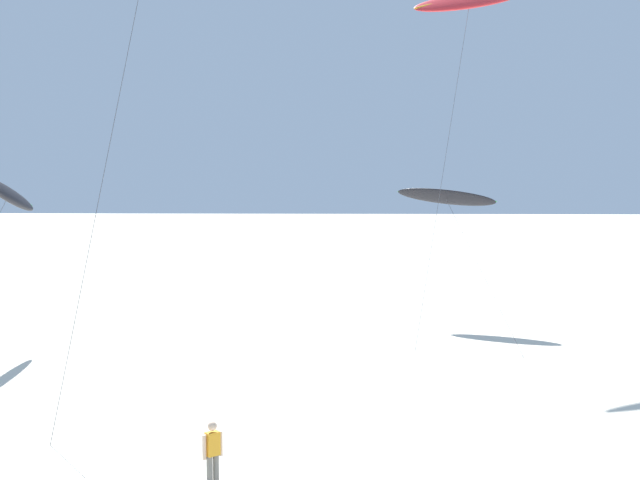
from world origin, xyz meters
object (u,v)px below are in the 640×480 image
at_px(flying_kite_4, 470,0).
at_px(flying_kite_3, 8,194).
at_px(person_far_watcher, 213,454).
at_px(flying_kite_1, 446,197).

bearing_deg(flying_kite_4, flying_kite_3, -160.97).
relative_size(flying_kite_4, person_far_watcher, 10.15).
relative_size(flying_kite_1, flying_kite_4, 0.61).
distance_m(flying_kite_1, flying_kite_4, 9.60).
height_order(flying_kite_1, person_far_watcher, flying_kite_1).
xyz_separation_m(flying_kite_1, person_far_watcher, (-7.90, -22.62, -5.17)).
xyz_separation_m(flying_kite_3, flying_kite_4, (20.06, 6.92, 9.25)).
distance_m(flying_kite_1, flying_kite_3, 20.42).
bearing_deg(flying_kite_4, flying_kite_1, 159.14).
relative_size(flying_kite_1, flying_kite_3, 1.38).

